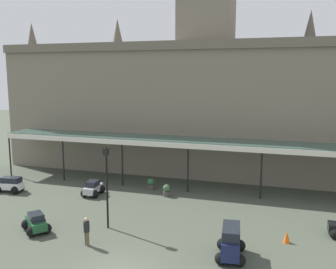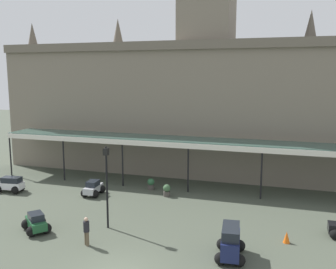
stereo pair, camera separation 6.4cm
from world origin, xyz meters
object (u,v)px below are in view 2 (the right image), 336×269
at_px(victorian_lamppost, 107,178).
at_px(car_silver_sedan, 93,189).
at_px(car_navy_van, 231,243).
at_px(traffic_cone, 287,237).
at_px(car_white_estate, 10,185).
at_px(pedestrian_crossing_forecourt, 86,230).
at_px(car_green_sedan, 36,223).
at_px(planter_near_kerb, 151,184).
at_px(planter_forecourt_centre, 167,190).

bearing_deg(victorian_lamppost, car_silver_sedan, 125.99).
bearing_deg(car_navy_van, traffic_cone, 44.31).
distance_m(car_white_estate, victorian_lamppost, 12.22).
relative_size(car_white_estate, victorian_lamppost, 0.44).
relative_size(car_navy_van, car_silver_sedan, 1.19).
xyz_separation_m(car_navy_van, traffic_cone, (2.86, 2.79, -0.47)).
distance_m(car_silver_sedan, traffic_cone, 15.64).
relative_size(pedestrian_crossing_forecourt, traffic_cone, 2.44).
distance_m(car_white_estate, car_green_sedan, 9.38).
bearing_deg(car_green_sedan, car_silver_sedan, 90.68).
bearing_deg(planter_near_kerb, car_navy_van, -51.05).
xyz_separation_m(car_white_estate, car_silver_sedan, (7.00, 1.32, -0.06)).
distance_m(traffic_cone, planter_forecourt_centre, 10.98).
distance_m(victorian_lamppost, planter_near_kerb, 8.88).
bearing_deg(victorian_lamppost, car_white_estate, 158.72).
relative_size(car_white_estate, car_silver_sedan, 1.11).
relative_size(victorian_lamppost, traffic_cone, 7.75).
bearing_deg(planter_near_kerb, car_green_sedan, -110.61).
distance_m(car_green_sedan, traffic_cone, 15.17).
bearing_deg(planter_near_kerb, pedestrian_crossing_forecourt, -89.36).
height_order(traffic_cone, planter_forecourt_centre, planter_forecourt_centre).
bearing_deg(car_navy_van, planter_forecourt_centre, 125.75).
bearing_deg(car_silver_sedan, pedestrian_crossing_forecourt, -63.79).
xyz_separation_m(planter_forecourt_centre, planter_near_kerb, (-1.83, 1.30, 0.00)).
bearing_deg(victorian_lamppost, planter_near_kerb, 91.06).
bearing_deg(planter_forecourt_centre, car_green_sedan, -122.41).
height_order(traffic_cone, planter_near_kerb, planter_near_kerb).
bearing_deg(victorian_lamppost, car_green_sedan, -155.59).
xyz_separation_m(car_white_estate, planter_near_kerb, (10.95, 4.11, -0.07)).
xyz_separation_m(victorian_lamppost, planter_forecourt_centre, (1.67, 7.14, -2.78)).
bearing_deg(planter_forecourt_centre, traffic_cone, -33.18).
bearing_deg(car_green_sedan, planter_forecourt_centre, 57.59).
xyz_separation_m(victorian_lamppost, planter_near_kerb, (-0.16, 8.44, -2.78)).
bearing_deg(car_navy_van, car_silver_sedan, 148.89).
height_order(car_green_sedan, planter_near_kerb, car_green_sedan).
bearing_deg(traffic_cone, car_white_estate, 171.72).
xyz_separation_m(car_white_estate, traffic_cone, (21.97, -3.20, -0.22)).
distance_m(car_silver_sedan, planter_near_kerb, 4.83).
distance_m(traffic_cone, planter_near_kerb, 13.23).
bearing_deg(planter_forecourt_centre, pedestrian_crossing_forecourt, -99.92).
distance_m(car_green_sedan, planter_forecourt_centre, 10.61).
xyz_separation_m(pedestrian_crossing_forecourt, planter_near_kerb, (-0.12, 11.06, -0.42)).
bearing_deg(car_navy_van, victorian_lamppost, 168.28).
xyz_separation_m(car_green_sedan, traffic_cone, (14.88, 2.95, -0.16)).
distance_m(car_white_estate, traffic_cone, 22.20).
bearing_deg(planter_forecourt_centre, car_white_estate, -167.59).
xyz_separation_m(car_green_sedan, pedestrian_crossing_forecourt, (3.98, -0.80, 0.41)).
bearing_deg(car_silver_sedan, traffic_cone, -16.81).
relative_size(car_green_sedan, traffic_cone, 3.27).
relative_size(car_navy_van, victorian_lamppost, 0.47).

